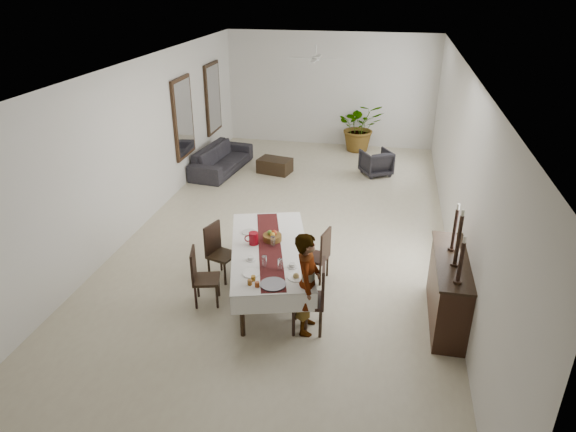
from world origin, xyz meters
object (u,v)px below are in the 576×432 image
Objects in this scene: red_pitcher at (254,238)px; woman at (307,284)px; dining_table_top at (270,250)px; sofa at (222,159)px; sideboard_body at (448,291)px.

red_pitcher is 1.41m from woman.
woman is (0.74, -0.90, 0.04)m from dining_table_top.
sofa is at bearing 100.22° from dining_table_top.
sofa is at bearing 133.78° from sideboard_body.
sofa is at bearing 26.06° from woman.
red_pitcher is at bearing 173.19° from sideboard_body.
dining_table_top reaches higher than sofa.
red_pitcher is 0.12× the size of sideboard_body.
sideboard_body is (2.98, -0.36, -0.37)m from red_pitcher.
sideboard_body reaches higher than dining_table_top.
sideboard_body is 7.50m from sofa.
red_pitcher is at bearing 149.04° from dining_table_top.
red_pitcher reaches higher than dining_table_top.
red_pitcher is 0.09× the size of sofa.
dining_table_top is 12.00× the size of red_pitcher.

